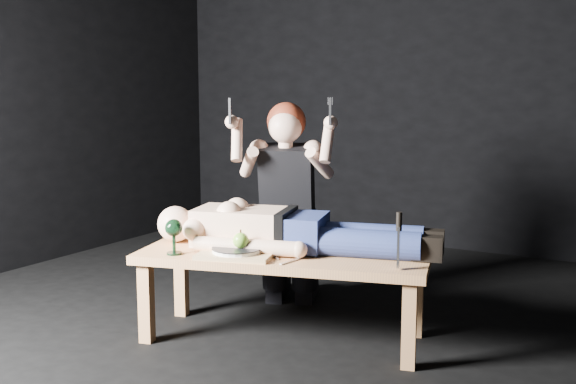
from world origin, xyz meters
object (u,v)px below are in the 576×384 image
object	(u,v)px
table	(283,296)
carving_knife	(399,241)
kneeling_woman	(289,202)
lying_man	(295,226)
serving_tray	(237,254)
goblet	(174,237)

from	to	relation	value
table	carving_knife	bearing A→B (deg)	-17.66
kneeling_woman	table	bearing A→B (deg)	-83.90
lying_man	serving_tray	distance (m)	0.34
table	goblet	xyz separation A→B (m)	(-0.45, -0.30, 0.31)
goblet	carving_knife	world-z (taller)	carving_knife
lying_man	carving_knife	distance (m)	0.61
kneeling_woman	lying_man	bearing A→B (deg)	-77.50
serving_tray	goblet	distance (m)	0.32
lying_man	goblet	bearing A→B (deg)	-155.00
table	kneeling_woman	bearing A→B (deg)	101.97
table	goblet	distance (m)	0.62
lying_man	serving_tray	world-z (taller)	lying_man
table	kneeling_woman	distance (m)	0.70
table	goblet	bearing A→B (deg)	-160.99
lying_man	carving_knife	size ratio (longest dim) A/B	5.07
lying_man	kneeling_woman	world-z (taller)	kneeling_woman
lying_man	serving_tray	size ratio (longest dim) A/B	3.71
table	lying_man	xyz separation A→B (m)	(0.02, 0.09, 0.35)
goblet	table	bearing A→B (deg)	33.80
lying_man	kneeling_woman	distance (m)	0.51
table	lying_man	world-z (taller)	lying_man
lying_man	goblet	xyz separation A→B (m)	(-0.47, -0.39, -0.03)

